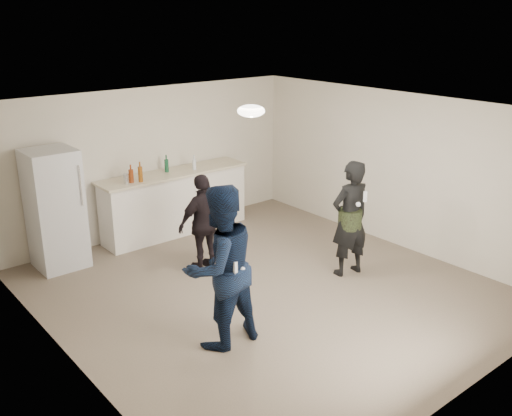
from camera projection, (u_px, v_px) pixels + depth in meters
floor at (265, 290)px, 7.93m from camera, size 6.00×6.00×0.00m
ceiling at (266, 110)px, 7.11m from camera, size 6.00×6.00×0.00m
wall_back at (152, 161)px, 9.71m from camera, size 6.00×0.00×6.00m
wall_front at (473, 284)px, 5.33m from camera, size 6.00×0.00×6.00m
wall_left at (63, 259)px, 5.87m from camera, size 0.00×6.00×6.00m
wall_right at (395, 170)px, 9.17m from camera, size 0.00×6.00×6.00m
counter at (175, 204)px, 9.84m from camera, size 2.60×0.56×1.05m
counter_top at (174, 173)px, 9.66m from camera, size 2.68×0.64×0.04m
fridge at (55, 209)px, 8.41m from camera, size 0.70×0.70×1.80m
fridge_handle at (81, 186)px, 8.17m from camera, size 0.02×0.02×0.60m
ceiling_dome at (251, 111)px, 7.35m from camera, size 0.36×0.36×0.16m
shaker at (126, 179)px, 8.96m from camera, size 0.08×0.08×0.17m
man at (220, 267)px, 6.37m from camera, size 0.94×0.73×1.92m
woman at (350, 219)px, 8.16m from camera, size 0.68×0.50×1.71m
camo_shorts at (350, 219)px, 8.16m from camera, size 0.34×0.34×0.28m
spectator at (204, 223)px, 8.34m from camera, size 0.86×0.36×1.47m
remote_man at (235, 268)px, 6.13m from camera, size 0.04×0.04×0.15m
nunchuk_man at (242, 270)px, 6.25m from camera, size 0.07×0.07×0.07m
remote_woman at (365, 197)px, 7.85m from camera, size 0.04×0.04×0.15m
nunchuk_woman at (358, 204)px, 7.84m from camera, size 0.07×0.07×0.07m
bottle_cluster at (155, 171)px, 9.31m from camera, size 1.28×0.32×0.25m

